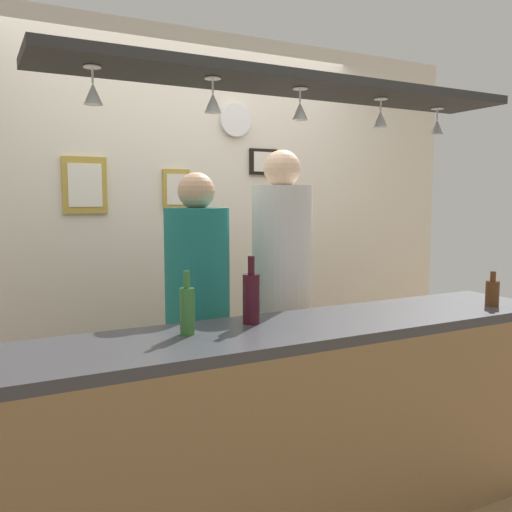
% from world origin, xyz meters
% --- Properties ---
extents(ground_plane, '(8.00, 8.00, 0.00)m').
position_xyz_m(ground_plane, '(0.00, 0.00, 0.00)').
color(ground_plane, olive).
extents(back_wall, '(4.40, 0.06, 2.60)m').
position_xyz_m(back_wall, '(0.00, 1.10, 1.30)').
color(back_wall, silver).
rests_on(back_wall, ground_plane).
extents(bar_counter, '(2.70, 0.55, 0.95)m').
position_xyz_m(bar_counter, '(0.00, -0.50, 0.65)').
color(bar_counter, '#38383D').
rests_on(bar_counter, ground_plane).
extents(overhead_glass_rack, '(2.20, 0.36, 0.04)m').
position_xyz_m(overhead_glass_rack, '(0.00, -0.30, 1.99)').
color(overhead_glass_rack, black).
extents(hanging_wineglass_far_left, '(0.07, 0.07, 0.13)m').
position_xyz_m(hanging_wineglass_far_left, '(-0.87, -0.31, 1.87)').
color(hanging_wineglass_far_left, silver).
rests_on(hanging_wineglass_far_left, overhead_glass_rack).
extents(hanging_wineglass_left, '(0.07, 0.07, 0.13)m').
position_xyz_m(hanging_wineglass_left, '(-0.42, -0.34, 1.87)').
color(hanging_wineglass_left, silver).
rests_on(hanging_wineglass_left, overhead_glass_rack).
extents(hanging_wineglass_center_left, '(0.07, 0.07, 0.13)m').
position_xyz_m(hanging_wineglass_center_left, '(-0.02, -0.33, 1.87)').
color(hanging_wineglass_center_left, silver).
rests_on(hanging_wineglass_center_left, overhead_glass_rack).
extents(hanging_wineglass_center, '(0.07, 0.07, 0.13)m').
position_xyz_m(hanging_wineglass_center, '(0.44, -0.31, 1.87)').
color(hanging_wineglass_center, silver).
rests_on(hanging_wineglass_center, overhead_glass_rack).
extents(hanging_wineglass_center_right, '(0.07, 0.07, 0.13)m').
position_xyz_m(hanging_wineglass_center_right, '(0.88, -0.23, 1.87)').
color(hanging_wineglass_center_right, silver).
rests_on(hanging_wineglass_center_right, overhead_glass_rack).
extents(person_left_teal_shirt, '(0.34, 0.34, 1.64)m').
position_xyz_m(person_left_teal_shirt, '(-0.24, 0.31, 0.98)').
color(person_left_teal_shirt, '#2D334C').
rests_on(person_left_teal_shirt, ground_plane).
extents(person_right_white_patterned_shirt, '(0.34, 0.34, 1.77)m').
position_xyz_m(person_right_white_patterned_shirt, '(0.28, 0.31, 1.07)').
color(person_right_white_patterned_shirt, '#2D334C').
rests_on(person_right_white_patterned_shirt, ground_plane).
extents(bottle_wine_dark_red, '(0.08, 0.08, 0.30)m').
position_xyz_m(bottle_wine_dark_red, '(-0.20, -0.24, 1.07)').
color(bottle_wine_dark_red, '#380F19').
rests_on(bottle_wine_dark_red, bar_counter).
extents(bottle_beer_green_import, '(0.06, 0.06, 0.26)m').
position_xyz_m(bottle_beer_green_import, '(-0.52, -0.29, 1.05)').
color(bottle_beer_green_import, '#336B2D').
rests_on(bottle_beer_green_import, bar_counter).
extents(bottle_beer_brown_stubby, '(0.07, 0.07, 0.18)m').
position_xyz_m(bottle_beer_brown_stubby, '(1.08, -0.46, 1.02)').
color(bottle_beer_brown_stubby, '#512D14').
rests_on(bottle_beer_brown_stubby, bar_counter).
extents(picture_frame_crest, '(0.18, 0.02, 0.26)m').
position_xyz_m(picture_frame_crest, '(-0.08, 1.06, 1.56)').
color(picture_frame_crest, '#B29338').
rests_on(picture_frame_crest, back_wall).
extents(picture_frame_upper_small, '(0.22, 0.02, 0.18)m').
position_xyz_m(picture_frame_upper_small, '(0.57, 1.06, 1.76)').
color(picture_frame_upper_small, black).
rests_on(picture_frame_upper_small, back_wall).
extents(picture_frame_caricature, '(0.26, 0.02, 0.34)m').
position_xyz_m(picture_frame_caricature, '(-0.66, 1.06, 1.58)').
color(picture_frame_caricature, '#B29338').
rests_on(picture_frame_caricature, back_wall).
extents(wall_clock, '(0.22, 0.03, 0.22)m').
position_xyz_m(wall_clock, '(0.34, 1.05, 2.03)').
color(wall_clock, white).
rests_on(wall_clock, back_wall).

